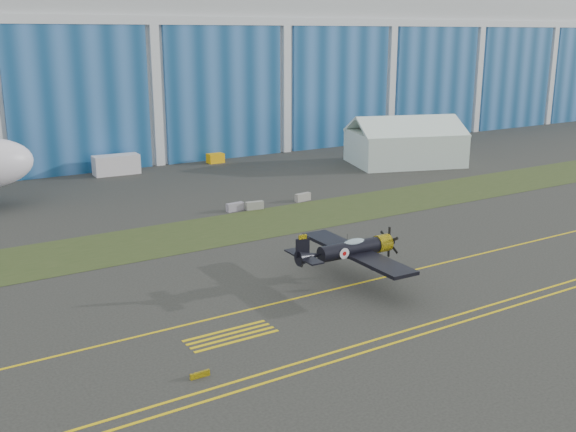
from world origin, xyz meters
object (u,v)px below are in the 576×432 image
warbird (350,249)px  shipping_container (116,165)px  tent (405,140)px  tug (215,158)px

warbird → shipping_container: bearing=93.9°
warbird → tent: bearing=45.5°
warbird → shipping_container: size_ratio=2.03×
shipping_container → tug: bearing=4.2°
tent → shipping_container: bearing=177.2°
tug → shipping_container: bearing=-179.6°
tent → tug: size_ratio=7.60×
shipping_container → tug: shipping_container is taller
warbird → tent: tent is taller
tent → tug: tent is taller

